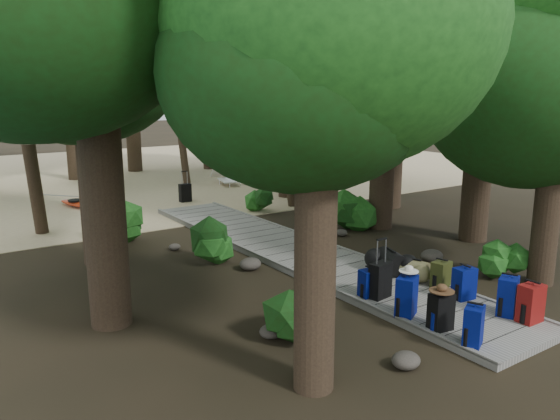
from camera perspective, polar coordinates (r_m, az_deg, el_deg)
ground at (r=12.13m, az=4.57°, el=-5.81°), size 120.00×120.00×0.00m
sand_beach at (r=26.24m, az=-18.04°, el=3.48°), size 40.00×22.00×0.02m
boardwalk at (r=12.87m, az=1.76°, el=-4.43°), size 2.00×12.00×0.12m
backpack_left_a at (r=8.59m, az=19.58°, el=-11.15°), size 0.42×0.38×0.66m
backpack_left_b at (r=8.96m, az=16.47°, el=-9.97°), size 0.39×0.30×0.65m
backpack_left_c at (r=9.35m, az=13.09°, el=-8.54°), size 0.49×0.44×0.74m
backpack_left_d at (r=10.09m, az=9.35°, el=-7.38°), size 0.38×0.29×0.55m
backpack_right_a at (r=9.75m, az=24.75°, el=-8.65°), size 0.40×0.29×0.69m
backpack_right_b at (r=9.90m, az=22.72°, el=-8.09°), size 0.48×0.42×0.72m
backpack_right_c at (r=10.35m, az=18.70°, el=-7.12°), size 0.40×0.31×0.64m
backpack_right_d at (r=10.84m, az=16.48°, el=-6.32°), size 0.40×0.32×0.55m
duffel_right_khaki at (r=11.22m, az=13.84°, el=-6.02°), size 0.51×0.64×0.37m
duffel_right_black at (r=11.45m, az=11.50°, el=-5.31°), size 0.67×0.84×0.46m
suitcase_on_boardwalk at (r=10.04m, az=10.43°, el=-7.23°), size 0.45×0.29×0.65m
lone_suitcase_on_sand at (r=19.13m, az=-9.88°, el=1.79°), size 0.40×0.24×0.62m
hat_brown at (r=8.78m, az=16.56°, el=-7.78°), size 0.39×0.39×0.12m
hat_white at (r=9.27m, az=13.32°, el=-5.95°), size 0.32×0.32×0.11m
kayak at (r=19.14m, az=-20.57°, el=0.76°), size 1.69×3.51×0.34m
sun_lounger at (r=22.36m, az=-5.42°, el=3.43°), size 1.12×2.06×0.63m
tree_right_a at (r=11.60m, az=27.13°, el=10.07°), size 4.30×4.30×7.16m
tree_right_b at (r=14.58m, az=20.90°, el=16.53°), size 5.64×5.64×10.07m
tree_right_c at (r=15.24m, az=11.10°, el=15.76°), size 5.48×5.48×9.48m
tree_right_d at (r=18.20m, az=12.05°, el=17.58°), size 6.02×6.02×11.04m
tree_right_e at (r=19.52m, az=0.76°, el=14.32°), size 4.94×4.94×8.90m
tree_right_f at (r=22.87m, az=3.86°, el=15.74°), size 5.76×5.76×10.29m
tree_left_a at (r=6.45m, az=3.95°, el=12.13°), size 4.50×4.50×7.50m
tree_left_b at (r=8.92m, az=-19.12°, el=17.82°), size 5.25×5.25×9.45m
tree_left_c at (r=12.42m, az=-19.81°, el=14.07°), size 4.94×4.94×8.60m
tree_back_a at (r=25.11m, az=-21.30°, el=12.84°), size 5.03×5.03×8.70m
tree_back_b at (r=26.94m, az=-15.45°, el=14.25°), size 5.46×5.46×9.76m
tree_back_c at (r=27.02m, az=-7.65°, el=12.56°), size 4.37×4.37×7.87m
palm_right_a at (r=18.15m, az=1.28°, el=13.14°), size 4.73×4.73×8.05m
palm_right_b at (r=23.75m, az=-1.97°, el=12.56°), size 4.01×4.01×7.74m
palm_right_c at (r=23.00m, az=-9.69°, el=10.95°), size 4.13×4.13×6.57m
palm_left_a at (r=15.55m, az=-25.68°, el=10.98°), size 4.68×4.68×7.45m
rock_left_a at (r=8.03m, az=13.03°, el=-15.06°), size 0.42×0.38×0.23m
rock_left_b at (r=8.70m, az=-0.90°, el=-12.55°), size 0.39×0.35×0.21m
rock_left_c at (r=11.80m, az=-3.12°, el=-5.65°), size 0.48×0.43×0.26m
rock_left_d at (r=13.47m, az=-10.95°, el=-3.81°), size 0.29×0.26×0.16m
rock_right_a at (r=11.37m, az=24.80°, el=-7.59°), size 0.44×0.39×0.24m
rock_right_b at (r=12.77m, az=15.59°, el=-4.64°), size 0.52×0.47×0.29m
rock_right_c at (r=14.57m, az=6.43°, el=-2.37°), size 0.33×0.30×0.18m
rock_right_d at (r=16.50m, az=4.58°, el=-0.44°), size 0.49×0.44×0.27m
shrub_left_a at (r=8.57m, az=1.90°, el=-10.64°), size 0.95×0.95×0.85m
shrub_left_b at (r=12.10m, az=-7.12°, el=-3.72°), size 0.99×0.99×0.89m
shrub_left_c at (r=14.33m, az=-16.58°, el=-1.09°), size 1.27×1.27×1.14m
shrub_right_a at (r=12.07m, az=22.63°, el=-4.90°), size 0.88×0.88×0.79m
shrub_right_b at (r=15.22m, az=7.32°, el=-0.08°), size 1.17×1.17×1.05m
shrub_right_c at (r=17.39m, az=-1.89°, el=1.14°), size 0.88×0.88×0.79m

